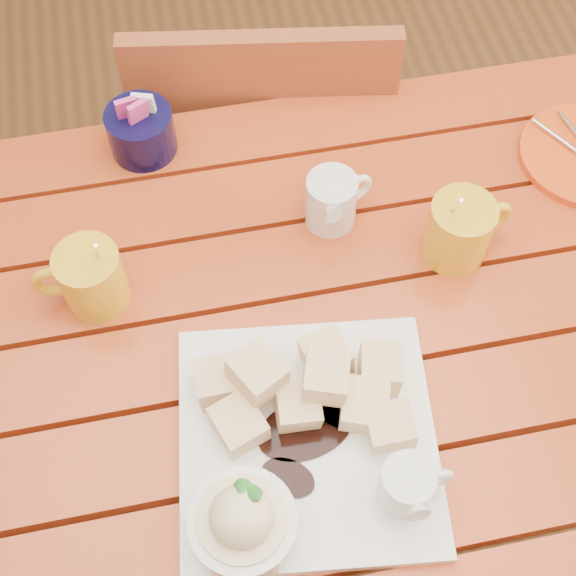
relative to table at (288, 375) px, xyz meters
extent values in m
plane|color=#583319|center=(0.00, 0.00, -0.64)|extent=(5.00, 5.00, 0.00)
cube|color=#9C3214|center=(0.00, -0.23, 0.09)|extent=(1.20, 0.11, 0.03)
cube|color=#9C3214|center=(0.00, -0.11, 0.09)|extent=(1.20, 0.11, 0.03)
cube|color=#9C3214|center=(0.00, 0.00, 0.09)|extent=(1.20, 0.11, 0.03)
cube|color=#9C3214|center=(0.00, 0.11, 0.09)|extent=(1.20, 0.11, 0.03)
cube|color=#9C3214|center=(0.00, 0.23, 0.09)|extent=(1.20, 0.11, 0.03)
cube|color=#9C3214|center=(0.00, 0.34, 0.09)|extent=(1.20, 0.11, 0.03)
cube|color=#9C3214|center=(0.00, 0.36, 0.04)|extent=(1.12, 0.04, 0.08)
cylinder|color=#9C3214|center=(0.55, 0.35, -0.28)|extent=(0.06, 0.06, 0.72)
cube|color=white|center=(0.00, -0.14, 0.12)|extent=(0.32, 0.32, 0.02)
cube|color=#E89B46|center=(-0.08, -0.11, 0.14)|extent=(0.07, 0.07, 0.04)
cube|color=#E89B46|center=(0.06, -0.12, 0.14)|extent=(0.07, 0.07, 0.04)
cube|color=#E89B46|center=(-0.01, -0.11, 0.14)|extent=(0.05, 0.05, 0.04)
cube|color=#E89B46|center=(0.04, -0.05, 0.14)|extent=(0.06, 0.06, 0.04)
cube|color=#E89B46|center=(-0.09, -0.06, 0.14)|extent=(0.05, 0.05, 0.04)
cube|color=#E89B46|center=(0.09, -0.08, 0.14)|extent=(0.06, 0.06, 0.04)
cube|color=#E89B46|center=(0.02, -0.09, 0.18)|extent=(0.07, 0.07, 0.04)
cube|color=#E89B46|center=(0.09, -0.15, 0.14)|extent=(0.05, 0.05, 0.04)
cube|color=#E89B46|center=(-0.05, -0.07, 0.18)|extent=(0.07, 0.07, 0.04)
cylinder|color=white|center=(-0.09, -0.22, 0.15)|extent=(0.11, 0.11, 0.05)
cylinder|color=#FFE8BB|center=(-0.09, -0.22, 0.16)|extent=(0.09, 0.09, 0.03)
sphere|color=#FFE8BB|center=(-0.09, -0.22, 0.18)|extent=(0.07, 0.07, 0.07)
cone|color=#297F2A|center=(-0.08, -0.21, 0.21)|extent=(0.04, 0.04, 0.03)
cone|color=#297F2A|center=(-0.09, -0.20, 0.21)|extent=(0.03, 0.03, 0.03)
cylinder|color=white|center=(0.08, -0.22, 0.16)|extent=(0.06, 0.06, 0.06)
cylinder|color=black|center=(0.08, -0.22, 0.18)|extent=(0.05, 0.05, 0.01)
cone|color=white|center=(0.08, -0.25, 0.18)|extent=(0.02, 0.02, 0.03)
torus|color=white|center=(0.12, -0.22, 0.16)|extent=(0.04, 0.01, 0.04)
cylinder|color=gold|center=(-0.22, 0.11, 0.15)|extent=(0.08, 0.08, 0.09)
cylinder|color=black|center=(-0.22, 0.11, 0.19)|extent=(0.07, 0.07, 0.01)
torus|color=gold|center=(-0.27, 0.11, 0.15)|extent=(0.06, 0.02, 0.06)
cylinder|color=silver|center=(-0.21, 0.12, 0.18)|extent=(0.02, 0.05, 0.12)
cylinder|color=gold|center=(0.24, 0.08, 0.15)|extent=(0.08, 0.08, 0.09)
cylinder|color=black|center=(0.24, 0.08, 0.19)|extent=(0.07, 0.07, 0.01)
torus|color=gold|center=(0.28, 0.09, 0.15)|extent=(0.06, 0.02, 0.06)
cylinder|color=silver|center=(0.22, 0.09, 0.19)|extent=(0.02, 0.06, 0.12)
cylinder|color=white|center=(0.09, 0.17, 0.15)|extent=(0.07, 0.07, 0.08)
cylinder|color=white|center=(0.09, 0.17, 0.18)|extent=(0.05, 0.05, 0.01)
cone|color=white|center=(0.09, 0.13, 0.17)|extent=(0.03, 0.03, 0.03)
torus|color=white|center=(0.13, 0.17, 0.15)|extent=(0.05, 0.02, 0.05)
cylinder|color=black|center=(-0.14, 0.34, 0.14)|extent=(0.09, 0.09, 0.07)
cube|color=#D73A93|center=(-0.15, 0.34, 0.19)|extent=(0.03, 0.02, 0.04)
cube|color=white|center=(-0.13, 0.34, 0.19)|extent=(0.03, 0.02, 0.04)
cube|color=#D73A93|center=(-0.14, 0.33, 0.19)|extent=(0.03, 0.03, 0.04)
cylinder|color=silver|center=(0.45, 0.21, 0.12)|extent=(0.07, 0.12, 0.01)
cube|color=brown|center=(0.07, 0.60, -0.22)|extent=(0.46, 0.46, 0.03)
cylinder|color=brown|center=(0.27, 0.74, -0.44)|extent=(0.03, 0.03, 0.40)
cylinder|color=brown|center=(-0.07, 0.79, -0.44)|extent=(0.03, 0.03, 0.40)
cylinder|color=brown|center=(0.22, 0.40, -0.44)|extent=(0.03, 0.03, 0.40)
cylinder|color=brown|center=(-0.13, 0.45, -0.44)|extent=(0.03, 0.03, 0.40)
cube|color=brown|center=(0.04, 0.41, 0.00)|extent=(0.40, 0.09, 0.42)
camera|label=1|loc=(-0.09, -0.44, 0.99)|focal=50.00mm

